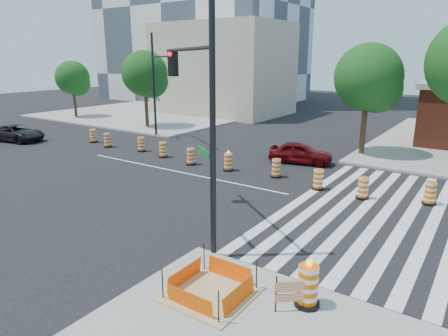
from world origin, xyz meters
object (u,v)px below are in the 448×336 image
at_px(dark_suv, 16,133).
at_px(signal_pole_nw, 159,76).
at_px(red_coupe, 301,153).
at_px(signal_pole_se, 197,95).

distance_m(dark_suv, signal_pole_nw, 12.04).
bearing_deg(red_coupe, dark_suv, 93.68).
relative_size(red_coupe, signal_pole_se, 0.46).
height_order(red_coupe, signal_pole_se, signal_pole_se).
bearing_deg(dark_suv, signal_pole_nw, -66.01).
xyz_separation_m(red_coupe, dark_suv, (-21.10, -6.27, -0.02)).
xyz_separation_m(red_coupe, signal_pole_se, (1.20, -11.71, 4.45)).
bearing_deg(red_coupe, signal_pole_nw, 75.02).
bearing_deg(red_coupe, signal_pole_se, 172.96).
bearing_deg(signal_pole_nw, signal_pole_se, -10.28).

